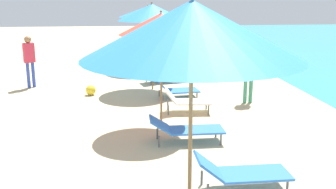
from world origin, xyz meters
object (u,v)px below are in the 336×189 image
object	(u,v)px
umbrella_farthest	(148,12)
beach_ball	(91,90)
umbrella_third	(161,24)
lounger_farthest_inland	(166,65)
lounger_farthest_shoreside	(161,58)
lounger_second_shoreside	(241,172)
person_walking_mid	(249,71)
person_walking_near	(29,56)
lounger_third_inland	(186,128)
lounger_fourth_inland	(177,89)
lounger_third_shoreside	(186,100)
umbrella_fourth	(152,12)
lounger_fourth_shoreside	(165,74)
umbrella_second	(192,30)

from	to	relation	value
umbrella_farthest	beach_ball	world-z (taller)	umbrella_farthest
umbrella_third	lounger_farthest_inland	xyz separation A→B (m)	(0.78, 6.47, -2.10)
lounger_farthest_shoreside	lounger_second_shoreside	bearing A→B (deg)	-95.99
person_walking_mid	beach_ball	world-z (taller)	person_walking_mid
person_walking_mid	beach_ball	distance (m)	4.93
umbrella_farthest	person_walking_near	world-z (taller)	umbrella_farthest
beach_ball	lounger_third_inland	bearing A→B (deg)	-61.45
lounger_fourth_inland	umbrella_farthest	size ratio (longest dim) A/B	0.49
lounger_third_shoreside	person_walking_near	world-z (taller)	person_walking_near
umbrella_fourth	lounger_fourth_shoreside	world-z (taller)	umbrella_fourth
lounger_farthest_shoreside	person_walking_near	bearing A→B (deg)	-145.11
umbrella_second	umbrella_fourth	bearing A→B (deg)	89.21
lounger_fourth_inland	person_walking_mid	xyz separation A→B (m)	(2.00, -0.79, 0.67)
lounger_second_shoreside	person_walking_mid	world-z (taller)	person_walking_mid
lounger_second_shoreside	lounger_third_inland	size ratio (longest dim) A/B	0.96
umbrella_fourth	beach_ball	size ratio (longest dim) A/B	9.04
lounger_third_inland	beach_ball	bearing A→B (deg)	118.94
umbrella_second	umbrella_farthest	world-z (taller)	umbrella_second
umbrella_second	lounger_third_shoreside	size ratio (longest dim) A/B	2.38
umbrella_farthest	person_walking_mid	xyz separation A→B (m)	(2.57, -5.80, -1.47)
umbrella_farthest	lounger_third_shoreside	bearing A→B (deg)	-84.52
lounger_third_shoreside	lounger_third_inland	distance (m)	2.21
lounger_second_shoreside	lounger_third_shoreside	distance (m)	4.39
umbrella_second	lounger_fourth_inland	xyz separation A→B (m)	(0.77, 7.10, -2.42)
umbrella_third	lounger_third_shoreside	distance (m)	2.51
person_walking_near	person_walking_mid	distance (m)	7.29
lounger_second_shoreside	lounger_farthest_inland	bearing A→B (deg)	91.08
person_walking_near	umbrella_third	bearing A→B (deg)	17.48
lounger_third_inland	lounger_fourth_inland	size ratio (longest dim) A/B	1.19
lounger_fourth_shoreside	lounger_farthest_inland	size ratio (longest dim) A/B	1.02
umbrella_second	lounger_fourth_shoreside	world-z (taller)	umbrella_second
lounger_third_inland	umbrella_farthest	bearing A→B (deg)	92.18
lounger_farthest_shoreside	beach_ball	size ratio (longest dim) A/B	5.10
lounger_third_shoreside	person_walking_mid	world-z (taller)	person_walking_mid
umbrella_farthest	person_walking_near	size ratio (longest dim) A/B	1.54
person_walking_near	umbrella_second	bearing A→B (deg)	0.01
lounger_third_shoreside	person_walking_near	distance (m)	5.99
lounger_fourth_shoreside	umbrella_farthest	world-z (taller)	umbrella_farthest
lounger_second_shoreside	lounger_third_shoreside	bearing A→B (deg)	92.46
umbrella_fourth	beach_ball	xyz separation A→B (m)	(-2.00, -0.61, -2.38)
lounger_second_shoreside	umbrella_fourth	distance (m)	7.55
lounger_fourth_shoreside	umbrella_farthest	distance (m)	3.50
lounger_third_inland	umbrella_fourth	bearing A→B (deg)	94.59
lounger_fourth_shoreside	lounger_fourth_inland	bearing A→B (deg)	-99.98
person_walking_mid	lounger_fourth_shoreside	bearing A→B (deg)	32.36
lounger_third_shoreside	beach_ball	bearing A→B (deg)	146.22
umbrella_farthest	lounger_second_shoreside	bearing A→B (deg)	-85.70
umbrella_second	person_walking_mid	bearing A→B (deg)	66.30
beach_ball	lounger_second_shoreside	bearing A→B (deg)	-66.01
lounger_farthest_shoreside	person_walking_mid	world-z (taller)	person_walking_mid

